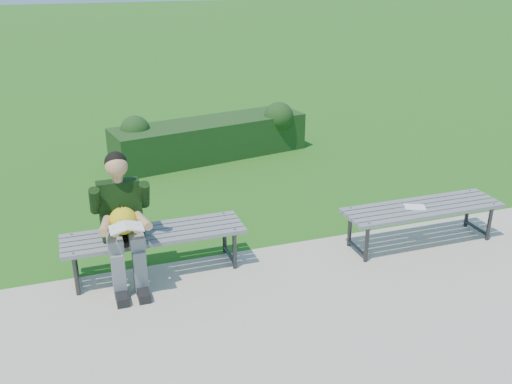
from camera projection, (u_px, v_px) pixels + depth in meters
ground at (236, 254)px, 6.24m from camera, size 80.00×80.00×0.00m
walkway at (297, 349)px, 4.70m from camera, size 30.00×3.50×0.02m
hedge at (211, 137)px, 9.17m from camera, size 3.24×1.36×0.82m
bench_left at (154, 237)px, 5.69m from camera, size 1.80×0.50×0.46m
bench_right at (422, 211)px, 6.29m from camera, size 1.80×0.50×0.46m
seated_boy at (122, 218)px, 5.40m from camera, size 0.56×0.76×1.31m
paper_sheet at (415, 207)px, 6.24m from camera, size 0.26×0.23×0.01m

